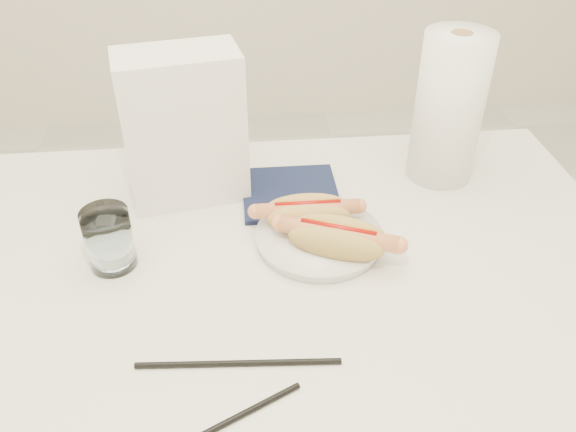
{
  "coord_description": "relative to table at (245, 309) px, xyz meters",
  "views": [
    {
      "loc": [
        0.0,
        -0.63,
        1.32
      ],
      "look_at": [
        0.07,
        0.05,
        0.82
      ],
      "focal_mm": 36.69,
      "sensor_mm": 36.0,
      "label": 1
    }
  ],
  "objects": [
    {
      "name": "chopstick_far",
      "position": [
        -0.01,
        -0.15,
        0.06
      ],
      "size": [
        0.25,
        0.03,
        0.01
      ],
      "primitive_type": "cylinder",
      "rotation": [
        0.0,
        1.57,
        -0.07
      ],
      "color": "black",
      "rests_on": "table"
    },
    {
      "name": "napkin_box",
      "position": [
        -0.08,
        0.23,
        0.19
      ],
      "size": [
        0.21,
        0.14,
        0.25
      ],
      "primitive_type": "cube",
      "rotation": [
        0.0,
        0.0,
        0.18
      ],
      "color": "white",
      "rests_on": "table"
    },
    {
      "name": "paper_towel_roll",
      "position": [
        0.36,
        0.25,
        0.19
      ],
      "size": [
        0.15,
        0.15,
        0.26
      ],
      "primitive_type": "cylinder",
      "rotation": [
        0.0,
        0.0,
        0.33
      ],
      "color": "white",
      "rests_on": "table"
    },
    {
      "name": "water_glass",
      "position": [
        -0.19,
        0.05,
        0.11
      ],
      "size": [
        0.07,
        0.07,
        0.09
      ],
      "primitive_type": "cylinder",
      "color": "white",
      "rests_on": "table"
    },
    {
      "name": "hotdog_right",
      "position": [
        0.14,
        0.03,
        0.1
      ],
      "size": [
        0.17,
        0.12,
        0.05
      ],
      "rotation": [
        0.0,
        0.0,
        -0.4
      ],
      "color": "tan",
      "rests_on": "plate"
    },
    {
      "name": "hotdog_left",
      "position": [
        0.1,
        0.1,
        0.1
      ],
      "size": [
        0.16,
        0.06,
        0.04
      ],
      "rotation": [
        0.0,
        0.0,
        -0.01
      ],
      "color": "tan",
      "rests_on": "plate"
    },
    {
      "name": "table",
      "position": [
        0.0,
        0.0,
        0.0
      ],
      "size": [
        1.2,
        0.8,
        0.75
      ],
      "color": "silver",
      "rests_on": "ground"
    },
    {
      "name": "plate",
      "position": [
        0.12,
        0.07,
        0.07
      ],
      "size": [
        0.24,
        0.24,
        0.02
      ],
      "primitive_type": "cylinder",
      "rotation": [
        0.0,
        0.0,
        0.36
      ],
      "color": "white",
      "rests_on": "table"
    },
    {
      "name": "navy_napkin",
      "position": [
        0.09,
        0.21,
        0.06
      ],
      "size": [
        0.16,
        0.16,
        0.01
      ],
      "primitive_type": "cube",
      "rotation": [
        0.0,
        0.0,
        -0.01
      ],
      "color": "#111836",
      "rests_on": "table"
    }
  ]
}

